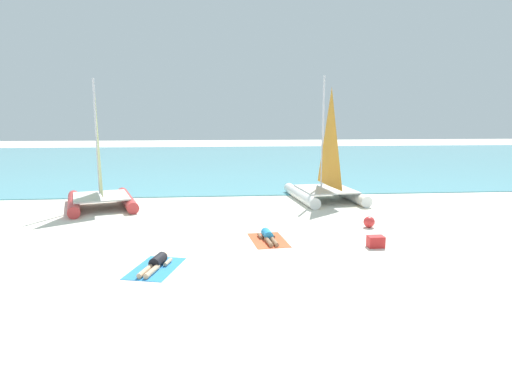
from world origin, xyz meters
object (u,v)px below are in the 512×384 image
(sailboat_red, at_px, (100,189))
(beach_ball, at_px, (369,222))
(sunbather_right, at_px, (268,236))
(sailboat_white, at_px, (326,182))
(sunbather_left, at_px, (156,263))
(towel_right, at_px, (268,240))
(towel_left, at_px, (155,268))
(cooler_box, at_px, (376,242))

(sailboat_red, distance_m, beach_ball, 11.84)
(sailboat_red, relative_size, beach_ball, 13.88)
(sunbather_right, bearing_deg, sailboat_red, 133.56)
(sailboat_white, relative_size, sunbather_left, 3.92)
(sunbather_right, distance_m, beach_ball, 4.16)
(sailboat_red, relative_size, sunbather_left, 3.71)
(sunbather_left, relative_size, beach_ball, 3.74)
(sailboat_white, relative_size, towel_right, 3.20)
(sunbather_left, bearing_deg, sunbather_right, 50.79)
(sailboat_red, distance_m, sunbather_left, 9.16)
(sailboat_white, xyz_separation_m, towel_left, (-7.05, -9.28, -0.90))
(sunbather_right, relative_size, cooler_box, 3.14)
(sunbather_left, height_order, cooler_box, cooler_box)
(sunbather_left, bearing_deg, beach_ball, 42.07)
(towel_left, xyz_separation_m, sunbather_left, (0.02, 0.06, 0.13))
(towel_left, height_order, sunbather_right, sunbather_right)
(towel_left, bearing_deg, sunbather_left, 75.02)
(towel_right, bearing_deg, sunbather_right, 95.53)
(sailboat_red, xyz_separation_m, beach_ball, (10.86, -4.68, -0.65))
(towel_left, distance_m, beach_ball, 8.24)
(towel_left, height_order, cooler_box, cooler_box)
(towel_right, xyz_separation_m, cooler_box, (3.27, -1.07, 0.17))
(sunbather_right, height_order, beach_ball, beach_ball)
(sailboat_white, distance_m, towel_right, 7.85)
(towel_left, relative_size, beach_ball, 4.58)
(sunbather_left, bearing_deg, sailboat_red, 127.97)
(towel_right, height_order, beach_ball, beach_ball)
(sunbather_right, xyz_separation_m, beach_ball, (3.95, 1.32, 0.08))
(sailboat_white, distance_m, sunbather_left, 11.62)
(sailboat_white, bearing_deg, towel_right, -123.24)
(sailboat_white, height_order, sunbather_left, sailboat_white)
(sailboat_white, height_order, sailboat_red, sailboat_white)
(towel_left, bearing_deg, cooler_box, 11.42)
(towel_left, xyz_separation_m, beach_ball, (7.31, 3.79, 0.20))
(sailboat_white, bearing_deg, beach_ball, -92.35)
(towel_left, distance_m, towel_right, 4.15)
(sunbather_left, bearing_deg, towel_left, -90.00)
(sunbather_left, height_order, beach_ball, beach_ball)
(sailboat_red, bearing_deg, towel_left, -84.62)
(sailboat_white, bearing_deg, sunbather_left, -132.42)
(sunbather_left, distance_m, towel_right, 4.10)
(sunbather_left, height_order, towel_right, sunbather_left)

